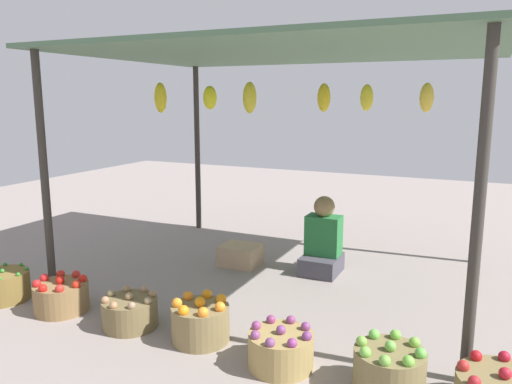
{
  "coord_description": "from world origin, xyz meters",
  "views": [
    {
      "loc": [
        1.76,
        -4.38,
        1.73
      ],
      "look_at": [
        0.0,
        -0.61,
        0.95
      ],
      "focal_mm": 35.01,
      "sensor_mm": 36.0,
      "label": 1
    }
  ],
  "objects": [
    {
      "name": "ground_plane",
      "position": [
        0.0,
        0.0,
        0.0
      ],
      "size": [
        14.0,
        14.0,
        0.0
      ],
      "primitive_type": "plane",
      "color": "gray"
    },
    {
      "name": "market_stall_structure",
      "position": [
        -0.0,
        0.0,
        2.04
      ],
      "size": [
        3.77,
        2.83,
        2.18
      ],
      "color": "#38332D",
      "rests_on": "ground"
    },
    {
      "name": "vendor_person",
      "position": [
        0.33,
        0.27,
        0.3
      ],
      "size": [
        0.36,
        0.44,
        0.78
      ],
      "color": "#423F4A",
      "rests_on": "ground"
    },
    {
      "name": "basket_green_chilies",
      "position": [
        -1.97,
        -1.58,
        0.13
      ],
      "size": [
        0.43,
        0.43,
        0.28
      ],
      "color": "olive",
      "rests_on": "ground"
    },
    {
      "name": "basket_red_tomatoes",
      "position": [
        -1.34,
        -1.54,
        0.13
      ],
      "size": [
        0.44,
        0.44,
        0.3
      ],
      "color": "olive",
      "rests_on": "ground"
    },
    {
      "name": "basket_potatoes",
      "position": [
        -0.64,
        -1.53,
        0.12
      ],
      "size": [
        0.43,
        0.43,
        0.27
      ],
      "color": "brown",
      "rests_on": "ground"
    },
    {
      "name": "basket_oranges",
      "position": [
        -0.03,
        -1.5,
        0.14
      ],
      "size": [
        0.42,
        0.42,
        0.33
      ],
      "color": "olive",
      "rests_on": "ground"
    },
    {
      "name": "basket_purple_onions",
      "position": [
        0.64,
        -1.59,
        0.12
      ],
      "size": [
        0.43,
        0.43,
        0.29
      ],
      "color": "#9F854D",
      "rests_on": "ground"
    },
    {
      "name": "basket_green_apples",
      "position": [
        1.33,
        -1.58,
        0.14
      ],
      "size": [
        0.42,
        0.42,
        0.33
      ],
      "color": "olive",
      "rests_on": "ground"
    },
    {
      "name": "wooden_crate_near_vendor",
      "position": [
        -0.52,
        0.12,
        0.11
      ],
      "size": [
        0.39,
        0.34,
        0.21
      ],
      "primitive_type": "cube",
      "color": "tan",
      "rests_on": "ground"
    }
  ]
}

